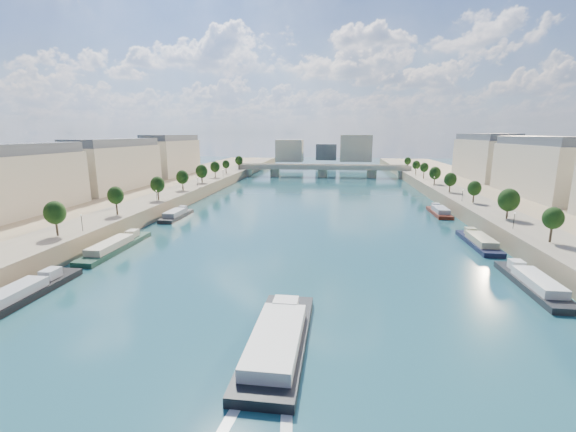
# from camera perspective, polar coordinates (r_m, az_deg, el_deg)

# --- Properties ---
(ground) EXTENTS (700.00, 700.00, 0.00)m
(ground) POSITION_cam_1_polar(r_m,az_deg,el_deg) (117.77, 2.80, -1.80)
(ground) COLOR #0D353B
(ground) RESTS_ON ground
(quay_left) EXTENTS (44.00, 520.00, 5.00)m
(quay_left) POSITION_cam_1_polar(r_m,az_deg,el_deg) (141.72, -27.63, 0.24)
(quay_left) COLOR #9E8460
(quay_left) RESTS_ON ground
(quay_right) EXTENTS (44.00, 520.00, 5.00)m
(quay_right) POSITION_cam_1_polar(r_m,az_deg,el_deg) (133.22, 35.44, -1.33)
(quay_right) COLOR #9E8460
(quay_right) RESTS_ON ground
(pave_left) EXTENTS (14.00, 520.00, 0.10)m
(pave_left) POSITION_cam_1_polar(r_m,az_deg,el_deg) (133.35, -22.41, 1.16)
(pave_left) COLOR gray
(pave_left) RESTS_ON quay_left
(pave_right) EXTENTS (14.00, 520.00, 0.10)m
(pave_right) POSITION_cam_1_polar(r_m,az_deg,el_deg) (126.22, 29.59, -0.10)
(pave_right) COLOR gray
(pave_right) RESTS_ON quay_right
(trees_left) EXTENTS (4.80, 268.80, 8.26)m
(trees_left) POSITION_cam_1_polar(r_m,az_deg,el_deg) (133.27, -21.43, 3.60)
(trees_left) COLOR #382B1E
(trees_left) RESTS_ON ground
(trees_right) EXTENTS (4.80, 268.80, 8.26)m
(trees_right) POSITION_cam_1_polar(r_m,az_deg,el_deg) (133.77, 27.44, 3.10)
(trees_right) COLOR #382B1E
(trees_right) RESTS_ON ground
(lamps_left) EXTENTS (0.36, 200.36, 4.28)m
(lamps_left) POSITION_cam_1_polar(r_m,az_deg,el_deg) (122.13, -22.93, 1.48)
(lamps_left) COLOR black
(lamps_left) RESTS_ON ground
(lamps_right) EXTENTS (0.36, 200.36, 4.28)m
(lamps_right) POSITION_cam_1_polar(r_m,az_deg,el_deg) (128.67, 27.04, 1.61)
(lamps_right) COLOR black
(lamps_right) RESTS_ON ground
(buildings_left) EXTENTS (16.00, 226.00, 23.20)m
(buildings_left) POSITION_cam_1_polar(r_m,az_deg,el_deg) (157.13, -29.61, 6.24)
(buildings_left) COLOR #C3B796
(buildings_left) RESTS_ON ground
(skyline) EXTENTS (79.00, 42.00, 22.00)m
(skyline) POSITION_cam_1_polar(r_m,az_deg,el_deg) (333.84, 6.19, 9.75)
(skyline) COLOR #C3B796
(skyline) RESTS_ON ground
(bridge) EXTENTS (112.00, 12.00, 8.15)m
(bridge) POSITION_cam_1_polar(r_m,az_deg,el_deg) (257.10, 5.16, 6.92)
(bridge) COLOR #C1B79E
(bridge) RESTS_ON ground
(tour_barge) EXTENTS (7.94, 26.64, 3.70)m
(tour_barge) POSITION_cam_1_polar(r_m,az_deg,el_deg) (54.91, -1.48, -17.81)
(tour_barge) COLOR black
(tour_barge) RESTS_ON ground
(moored_barges_left) EXTENTS (5.00, 153.03, 3.60)m
(moored_barges_left) POSITION_cam_1_polar(r_m,az_deg,el_deg) (80.68, -36.05, -10.25)
(moored_barges_left) COLOR #1A1D39
(moored_barges_left) RESTS_ON ground
(moored_barges_right) EXTENTS (5.00, 122.85, 3.60)m
(moored_barges_right) POSITION_cam_1_polar(r_m,az_deg,el_deg) (99.23, 28.90, -5.52)
(moored_barges_right) COLOR #16372F
(moored_barges_right) RESTS_ON ground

